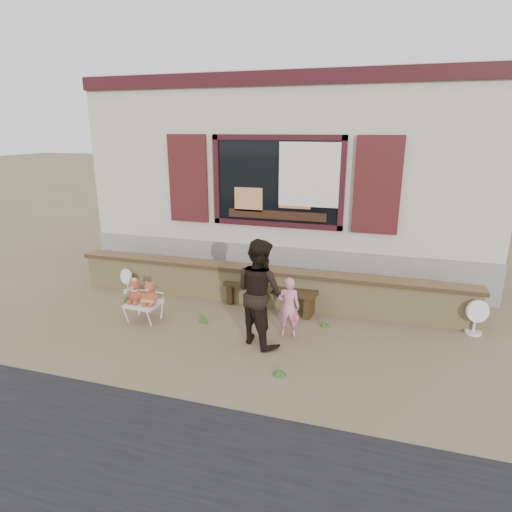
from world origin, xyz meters
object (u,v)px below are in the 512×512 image
(teddy_bear_right, at_px, (150,292))
(adult, at_px, (259,292))
(teddy_bear_left, at_px, (135,290))
(child, at_px, (288,307))
(bench, at_px, (270,292))
(folding_chair, at_px, (144,304))

(teddy_bear_right, relative_size, adult, 0.25)
(teddy_bear_left, distance_m, adult, 2.16)
(child, bearing_deg, teddy_bear_left, -7.38)
(adult, bearing_deg, child, -106.58)
(child, height_order, adult, adult)
(child, xyz_separation_m, adult, (-0.36, -0.32, 0.32))
(bench, xyz_separation_m, adult, (0.16, -1.19, 0.47))
(bench, relative_size, teddy_bear_left, 4.23)
(bench, height_order, adult, adult)
(folding_chair, bearing_deg, adult, -2.60)
(folding_chair, xyz_separation_m, adult, (1.99, -0.16, 0.50))
(teddy_bear_left, relative_size, teddy_bear_right, 1.01)
(teddy_bear_left, bearing_deg, teddy_bear_right, 0.00)
(teddy_bear_right, height_order, adult, adult)
(teddy_bear_right, distance_m, child, 2.22)
(bench, height_order, teddy_bear_right, teddy_bear_right)
(folding_chair, bearing_deg, child, 5.83)
(folding_chair, distance_m, teddy_bear_right, 0.26)
(child, bearing_deg, folding_chair, -7.06)
(bench, distance_m, adult, 1.29)
(teddy_bear_left, bearing_deg, bench, 29.43)
(teddy_bear_left, bearing_deg, folding_chair, 0.00)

